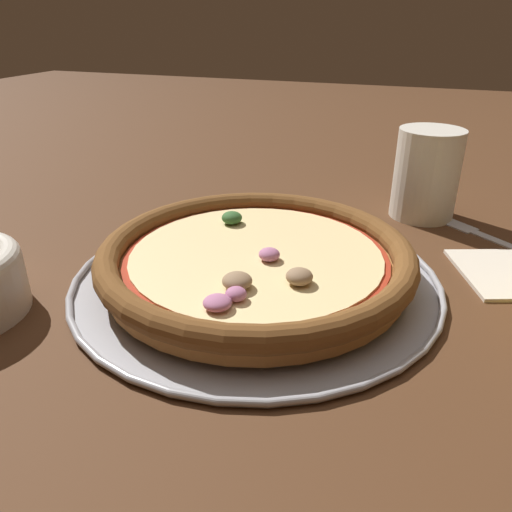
% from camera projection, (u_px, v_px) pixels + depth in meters
% --- Properties ---
extents(ground_plane, '(3.00, 3.00, 0.00)m').
position_uv_depth(ground_plane, '(256.00, 281.00, 0.50)').
color(ground_plane, '#4C2D19').
extents(pizza_tray, '(0.36, 0.36, 0.01)m').
position_uv_depth(pizza_tray, '(256.00, 278.00, 0.50)').
color(pizza_tray, '#9E9EA3').
rests_on(pizza_tray, ground_plane).
extents(pizza, '(0.31, 0.31, 0.04)m').
position_uv_depth(pizza, '(256.00, 258.00, 0.49)').
color(pizza, '#A86B33').
rests_on(pizza, pizza_tray).
extents(drinking_cup, '(0.08, 0.08, 0.11)m').
position_uv_depth(drinking_cup, '(426.00, 174.00, 0.64)').
color(drinking_cup, silver).
rests_on(drinking_cup, ground_plane).
extents(fork, '(0.16, 0.13, 0.00)m').
position_uv_depth(fork, '(502.00, 243.00, 0.58)').
color(fork, '#B7B7BC').
rests_on(fork, ground_plane).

